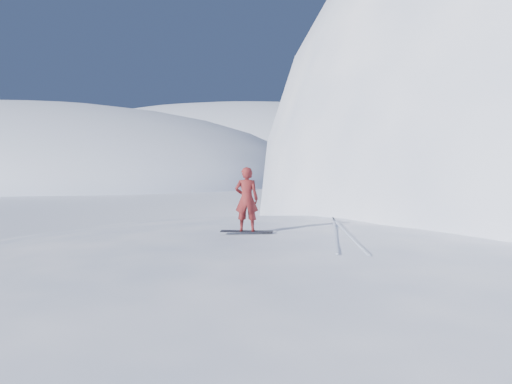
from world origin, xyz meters
TOP-DOWN VIEW (x-y plane):
  - ground at (0.00, 0.00)m, footprint 400.00×400.00m
  - near_ridge at (1.00, 3.00)m, footprint 36.00×28.00m
  - far_ridge_c at (-40.00, 110.00)m, footprint 140.00×90.00m
  - wind_bumps at (-0.56, 2.12)m, footprint 16.00×14.40m
  - snowboard at (-3.01, 3.41)m, footprint 1.58×0.59m
  - snowboarder at (-3.01, 3.41)m, footprint 0.77×0.58m
  - board_tracks at (-0.33, 4.13)m, footprint 1.56×5.96m

SIDE VIEW (x-z plane):
  - ground at x=0.00m, z-range 0.00..0.00m
  - near_ridge at x=1.00m, z-range -2.40..2.40m
  - far_ridge_c at x=-40.00m, z-range -18.00..18.00m
  - wind_bumps at x=-0.56m, z-range -0.50..0.50m
  - snowboard at x=-3.01m, z-range 2.40..2.43m
  - board_tracks at x=-0.33m, z-range 2.40..2.44m
  - snowboarder at x=-3.01m, z-range 2.43..4.32m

